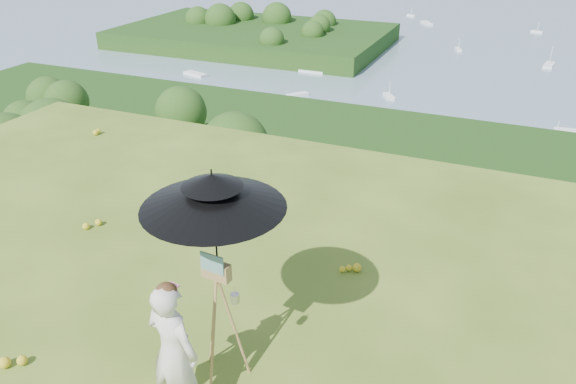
% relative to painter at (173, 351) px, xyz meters
% --- Properties ---
extents(ground, '(14.00, 14.00, 0.00)m').
position_rel_painter_xyz_m(ground, '(-1.53, 0.37, -0.78)').
color(ground, '#4B661D').
rests_on(ground, ground).
extents(forest_slope, '(140.00, 56.00, 22.00)m').
position_rel_painter_xyz_m(forest_slope, '(-1.53, 35.37, -29.78)').
color(forest_slope, '#143E11').
rests_on(forest_slope, bay_water).
extents(shoreline_tier, '(170.00, 28.00, 8.00)m').
position_rel_painter_xyz_m(shoreline_tier, '(-1.53, 75.37, -36.78)').
color(shoreline_tier, gray).
rests_on(shoreline_tier, bay_water).
extents(bay_water, '(700.00, 700.00, 0.00)m').
position_rel_painter_xyz_m(bay_water, '(-1.53, 240.37, -34.78)').
color(bay_water, '#7391A4').
rests_on(bay_water, ground).
extents(peninsula, '(90.00, 60.00, 12.00)m').
position_rel_painter_xyz_m(peninsula, '(-76.53, 155.37, -29.78)').
color(peninsula, '#143E11').
rests_on(peninsula, bay_water).
extents(slope_trees, '(110.00, 50.00, 6.00)m').
position_rel_painter_xyz_m(slope_trees, '(-1.53, 35.37, -15.78)').
color(slope_trees, '#1D4414').
rests_on(slope_trees, forest_slope).
extents(harbor_town, '(110.00, 22.00, 5.00)m').
position_rel_painter_xyz_m(harbor_town, '(-1.53, 75.37, -30.28)').
color(harbor_town, silver).
rests_on(harbor_town, shoreline_tier).
extents(moored_boats, '(140.00, 140.00, 0.70)m').
position_rel_painter_xyz_m(moored_boats, '(-14.03, 161.37, -34.43)').
color(moored_boats, white).
rests_on(moored_boats, bay_water).
extents(wildflowers, '(10.00, 10.50, 0.12)m').
position_rel_painter_xyz_m(wildflowers, '(-1.53, 0.62, -0.72)').
color(wildflowers, gold).
rests_on(wildflowers, ground).
extents(painter, '(0.62, 0.46, 1.55)m').
position_rel_painter_xyz_m(painter, '(0.00, 0.00, 0.00)').
color(painter, beige).
rests_on(painter, ground).
extents(field_easel, '(0.66, 0.66, 1.61)m').
position_rel_painter_xyz_m(field_easel, '(0.18, 0.58, 0.03)').
color(field_easel, '#9C6D41').
rests_on(field_easel, ground).
extents(sun_umbrella, '(1.64, 1.64, 1.15)m').
position_rel_painter_xyz_m(sun_umbrella, '(0.19, 0.61, 1.12)').
color(sun_umbrella, black).
rests_on(sun_umbrella, field_easel).
extents(painter_cap, '(0.25, 0.28, 0.10)m').
position_rel_painter_xyz_m(painter_cap, '(0.00, 0.00, 0.73)').
color(painter_cap, '#D77684').
rests_on(painter_cap, painter).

